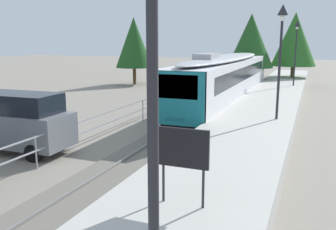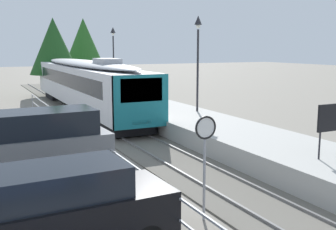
{
  "view_description": "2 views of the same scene",
  "coord_description": "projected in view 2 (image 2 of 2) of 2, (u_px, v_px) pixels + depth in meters",
  "views": [
    {
      "loc": [
        5.85,
        1.94,
        4.59
      ],
      "look_at": [
        0.4,
        15.68,
        1.6
      ],
      "focal_mm": 39.11,
      "sensor_mm": 36.0,
      "label": 1
    },
    {
      "loc": [
        -7.35,
        -0.02,
        4.52
      ],
      "look_at": [
        0.4,
        15.68,
        1.6
      ],
      "focal_mm": 43.55,
      "sensor_mm": 36.0,
      "label": 2
    }
  ],
  "objects": [
    {
      "name": "commuter_train",
      "position": [
        85.0,
        82.0,
        28.31
      ],
      "size": [
        2.82,
        20.7,
        3.74
      ],
      "color": "silver",
      "rests_on": "track_rails"
    },
    {
      "name": "platform_lamp_mid_platform",
      "position": [
        198.0,
        45.0,
        22.73
      ],
      "size": [
        0.34,
        0.34,
        5.35
      ],
      "color": "#232328",
      "rests_on": "station_platform"
    },
    {
      "name": "track_rails",
      "position": [
        113.0,
        126.0,
        23.42
      ],
      "size": [
        3.2,
        60.0,
        0.14
      ],
      "color": "#6B665B",
      "rests_on": "ground"
    },
    {
      "name": "speed_limit_sign",
      "position": [
        205.0,
        142.0,
        10.41
      ],
      "size": [
        0.61,
        0.1,
        2.81
      ],
      "color": "#9EA0A5",
      "rests_on": "ground"
    },
    {
      "name": "ground_plane",
      "position": [
        61.0,
        131.0,
        22.12
      ],
      "size": [
        160.0,
        160.0,
        0.0
      ],
      "primitive_type": "plane",
      "color": "gray"
    },
    {
      "name": "carpark_fence",
      "position": [
        115.0,
        162.0,
        12.99
      ],
      "size": [
        0.06,
        36.06,
        1.25
      ],
      "color": "#9EA0A5",
      "rests_on": "ground"
    },
    {
      "name": "tree_behind_carpark",
      "position": [
        54.0,
        46.0,
        37.33
      ],
      "size": [
        4.46,
        4.46,
        7.2
      ],
      "color": "brown",
      "rests_on": "ground"
    },
    {
      "name": "station_platform",
      "position": [
        164.0,
        115.0,
        24.77
      ],
      "size": [
        3.9,
        60.0,
        0.9
      ],
      "primitive_type": "cube",
      "color": "#B7B5AD",
      "rests_on": "ground"
    },
    {
      "name": "parked_suv_black",
      "position": [
        65.0,
        209.0,
        8.8
      ],
      "size": [
        4.66,
        2.05,
        2.04
      ],
      "color": "black",
      "rests_on": "ground"
    },
    {
      "name": "parked_van_grey",
      "position": [
        36.0,
        148.0,
        13.2
      ],
      "size": [
        4.95,
        2.08,
        2.51
      ],
      "color": "slate",
      "rests_on": "ground"
    },
    {
      "name": "tree_distant_left",
      "position": [
        84.0,
        45.0,
        42.4
      ],
      "size": [
        4.53,
        4.53,
        7.5
      ],
      "color": "brown",
      "rests_on": "ground"
    },
    {
      "name": "platform_notice_board",
      "position": [
        332.0,
        119.0,
        13.32
      ],
      "size": [
        1.2,
        0.08,
        1.8
      ],
      "color": "#232328",
      "rests_on": "station_platform"
    },
    {
      "name": "platform_lamp_far_end",
      "position": [
        113.0,
        46.0,
        35.67
      ],
      "size": [
        0.34,
        0.34,
        5.35
      ],
      "color": "#232328",
      "rests_on": "station_platform"
    }
  ]
}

